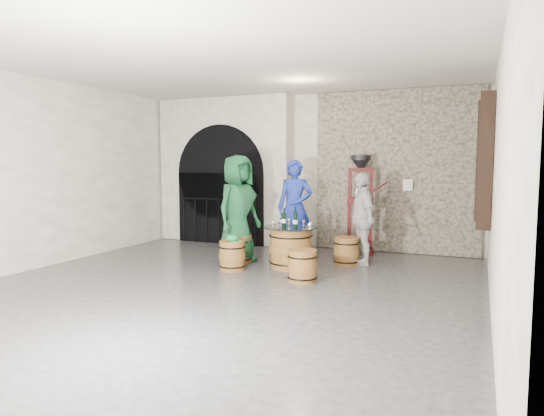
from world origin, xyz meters
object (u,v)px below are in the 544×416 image
at_px(barrel_table, 291,247).
at_px(barrel_stool_near_right, 302,266).
at_px(barrel_stool_left, 240,249).
at_px(person_white, 362,219).
at_px(wine_bottle_left, 284,219).
at_px(person_green, 238,209).
at_px(side_barrel, 294,235).
at_px(barrel_stool_near_left, 232,256).
at_px(barrel_stool_far, 294,244).
at_px(person_blue, 295,208).
at_px(wine_bottle_center, 295,220).
at_px(corking_press, 360,197).
at_px(wine_bottle_right, 295,218).
at_px(barrel_stool_right, 346,251).

xyz_separation_m(barrel_table, barrel_stool_near_right, (0.52, -0.85, -0.11)).
bearing_deg(barrel_stool_near_right, barrel_stool_left, 149.04).
bearing_deg(person_white, wine_bottle_left, -86.88).
xyz_separation_m(person_green, side_barrel, (0.49, 1.50, -0.66)).
relative_size(barrel_table, side_barrel, 1.49).
bearing_deg(person_white, barrel_stool_near_left, -86.96).
bearing_deg(barrel_stool_near_left, barrel_stool_far, 70.36).
bearing_deg(person_blue, barrel_table, -81.38).
relative_size(wine_bottle_center, side_barrel, 0.54).
xyz_separation_m(barrel_stool_near_left, corking_press, (1.61, 2.27, 0.88)).
xyz_separation_m(barrel_stool_left, wine_bottle_right, (1.01, 0.13, 0.59)).
bearing_deg(corking_press, barrel_stool_near_right, -104.52).
height_order(barrel_stool_near_left, person_green, person_green).
bearing_deg(barrel_table, wine_bottle_right, 86.91).
relative_size(barrel_stool_right, person_white, 0.30).
bearing_deg(barrel_stool_near_right, wine_bottle_right, 115.95).
bearing_deg(barrel_stool_near_right, wine_bottle_center, 117.81).
distance_m(barrel_stool_left, corking_press, 2.59).
xyz_separation_m(wine_bottle_left, corking_press, (0.89, 1.77, 0.29)).
height_order(side_barrel, corking_press, corking_press).
relative_size(barrel_stool_right, side_barrel, 0.80).
bearing_deg(wine_bottle_right, barrel_stool_left, -172.54).
xyz_separation_m(barrel_stool_far, wine_bottle_left, (0.19, -1.01, 0.59)).
relative_size(person_white, wine_bottle_center, 4.96).
distance_m(person_white, wine_bottle_left, 1.39).
bearing_deg(person_white, wine_bottle_right, -93.47).
height_order(person_green, corking_press, corking_press).
relative_size(barrel_stool_far, person_blue, 0.27).
bearing_deg(barrel_table, barrel_stool_far, 107.12).
bearing_deg(barrel_stool_near_left, side_barrel, 82.04).
bearing_deg(person_blue, barrel_stool_far, -81.38).
bearing_deg(wine_bottle_center, side_barrel, 111.60).
distance_m(person_white, wine_bottle_right, 1.16).
xyz_separation_m(person_blue, person_white, (1.36, -0.33, -0.11)).
bearing_deg(corking_press, wine_bottle_center, -118.83).
height_order(barrel_stool_near_right, person_blue, person_blue).
bearing_deg(barrel_stool_right, person_green, -164.30).
bearing_deg(barrel_stool_far, wine_bottle_right, -68.45).
relative_size(barrel_stool_right, wine_bottle_left, 1.50).
bearing_deg(barrel_stool_far, person_green, -129.32).
distance_m(barrel_stool_near_right, wine_bottle_center, 1.04).
bearing_deg(barrel_stool_right, barrel_stool_far, 161.10).
bearing_deg(barrel_stool_left, person_white, 18.39).
distance_m(barrel_stool_far, corking_press, 1.58).
xyz_separation_m(person_blue, wine_bottle_right, (0.34, -0.87, -0.09)).
xyz_separation_m(side_barrel, corking_press, (1.32, 0.16, 0.82)).
height_order(barrel_stool_far, wine_bottle_center, wine_bottle_center).
xyz_separation_m(barrel_stool_near_left, wine_bottle_left, (0.72, 0.49, 0.59)).
distance_m(person_blue, side_barrel, 0.82).
relative_size(wine_bottle_right, side_barrel, 0.54).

